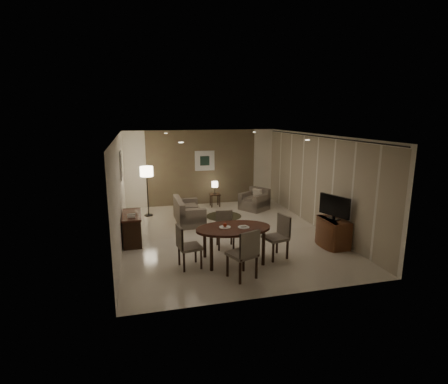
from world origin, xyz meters
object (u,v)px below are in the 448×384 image
object	(u,v)px
chair_near	(242,253)
armchair	(254,199)
console_desk	(132,228)
dining_table	(233,244)
floor_lamp	(147,191)
chair_far	(225,230)
chair_left	(190,246)
tv_cabinet	(333,232)
sofa	(189,210)
side_table	(215,200)
chair_right	(275,237)

from	to	relation	value
chair_near	armchair	bearing A→B (deg)	-133.16
chair_near	console_desk	bearing A→B (deg)	-72.20
dining_table	floor_lamp	bearing A→B (deg)	112.35
chair_far	chair_left	distance (m)	1.37
chair_near	chair_left	world-z (taller)	chair_near
console_desk	chair_left	size ratio (longest dim) A/B	1.27
tv_cabinet	sofa	world-z (taller)	sofa
chair_far	chair_near	bearing A→B (deg)	-86.40
console_desk	chair_far	size ratio (longest dim) A/B	1.33
dining_table	sofa	size ratio (longest dim) A/B	1.08
chair_near	side_table	world-z (taller)	chair_near
console_desk	side_table	distance (m)	4.14
chair_far	chair_right	bearing A→B (deg)	-36.31
console_desk	dining_table	size ratio (longest dim) A/B	0.71
chair_near	floor_lamp	size ratio (longest dim) A/B	0.64
chair_right	sofa	world-z (taller)	chair_right
chair_right	armchair	size ratio (longest dim) A/B	1.20
console_desk	dining_table	world-z (taller)	dining_table
dining_table	chair_left	distance (m)	1.00
floor_lamp	tv_cabinet	bearing A→B (deg)	-41.32
console_desk	armchair	xyz separation A→B (m)	(4.08, 2.22, -0.01)
tv_cabinet	sofa	bearing A→B (deg)	138.23
chair_right	dining_table	bearing A→B (deg)	-106.52
chair_far	armchair	xyz separation A→B (m)	(1.85, 3.18, -0.08)
chair_left	armchair	world-z (taller)	chair_left
console_desk	sofa	distance (m)	2.17
tv_cabinet	chair_right	world-z (taller)	chair_right
dining_table	chair_right	bearing A→B (deg)	-2.71
floor_lamp	sofa	bearing A→B (deg)	-40.09
console_desk	chair_far	world-z (taller)	chair_far
dining_table	floor_lamp	distance (m)	4.53
tv_cabinet	chair_near	world-z (taller)	chair_near
chair_far	chair_left	size ratio (longest dim) A/B	0.95
console_desk	sofa	xyz separation A→B (m)	(1.68, 1.37, -0.01)
chair_right	side_table	size ratio (longest dim) A/B	2.16
tv_cabinet	chair_right	distance (m)	1.74
console_desk	chair_left	xyz separation A→B (m)	(1.21, -1.88, 0.10)
chair_near	armchair	distance (m)	5.22
tv_cabinet	side_table	size ratio (longest dim) A/B	1.97
chair_far	floor_lamp	world-z (taller)	floor_lamp
dining_table	chair_right	distance (m)	0.99
chair_left	side_table	world-z (taller)	chair_left
armchair	floor_lamp	distance (m)	3.62
chair_left	chair_far	bearing A→B (deg)	-56.65
console_desk	chair_near	world-z (taller)	chair_near
chair_far	side_table	distance (m)	4.01
chair_right	sofa	bearing A→B (deg)	-168.62
chair_right	floor_lamp	bearing A→B (deg)	-161.15
chair_near	chair_far	distance (m)	1.67
sofa	floor_lamp	distance (m)	1.62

